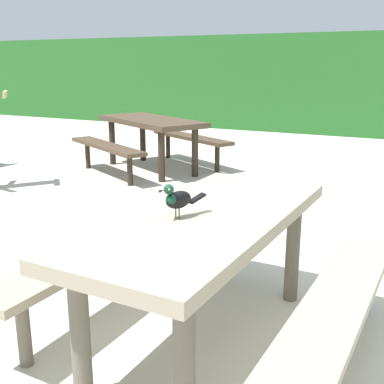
% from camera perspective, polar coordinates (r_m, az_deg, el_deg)
% --- Properties ---
extents(ground_plane, '(60.00, 60.00, 0.00)m').
position_cam_1_polar(ground_plane, '(2.71, 7.30, -18.72)').
color(ground_plane, beige).
extents(picnic_table_foreground, '(1.74, 1.82, 0.74)m').
position_cam_1_polar(picnic_table_foreground, '(2.59, 1.62, -6.45)').
color(picnic_table_foreground, gray).
rests_on(picnic_table_foreground, ground).
extents(bird_grackle, '(0.15, 0.27, 0.18)m').
position_cam_1_polar(bird_grackle, '(2.42, -1.79, -0.79)').
color(bird_grackle, black).
rests_on(bird_grackle, picnic_table_foreground).
extents(picnic_table_mid_left, '(2.29, 2.28, 0.74)m').
position_cam_1_polar(picnic_table_mid_left, '(6.97, -4.85, 7.08)').
color(picnic_table_mid_left, '#473828').
rests_on(picnic_table_mid_left, ground).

